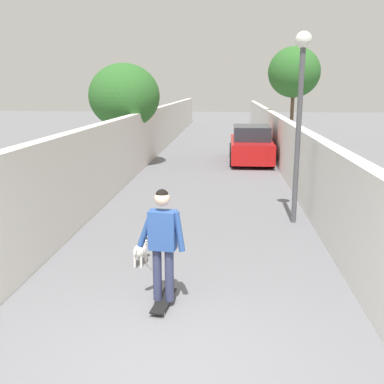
{
  "coord_description": "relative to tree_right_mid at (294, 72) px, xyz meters",
  "views": [
    {
      "loc": [
        -4.32,
        -0.65,
        3.12
      ],
      "look_at": [
        4.5,
        0.07,
        1.0
      ],
      "focal_mm": 40.88,
      "sensor_mm": 36.0,
      "label": 1
    }
  ],
  "objects": [
    {
      "name": "wall_left",
      "position": [
        -7.0,
        6.74,
        -2.78
      ],
      "size": [
        48.0,
        0.3,
        2.17
      ],
      "primitive_type": "cube",
      "color": "silver",
      "rests_on": "ground"
    },
    {
      "name": "car_near",
      "position": [
        -4.52,
        2.3,
        -3.15
      ],
      "size": [
        4.2,
        1.8,
        1.54
      ],
      "color": "#B71414",
      "rests_on": "ground"
    },
    {
      "name": "lamp_post",
      "position": [
        -13.21,
        1.7,
        -0.91
      ],
      "size": [
        0.36,
        0.36,
        4.31
      ],
      "color": "#4C4C51",
      "rests_on": "ground"
    },
    {
      "name": "skateboard",
      "position": [
        -17.5,
        4.19,
        -3.8
      ],
      "size": [
        0.82,
        0.3,
        0.08
      ],
      "color": "black",
      "rests_on": "ground"
    },
    {
      "name": "dog",
      "position": [
        -15.99,
        4.82,
        -3.59
      ],
      "size": [
        1.82,
        0.79,
        1.06
      ],
      "color": "white",
      "rests_on": "ground"
    },
    {
      "name": "ground_plane",
      "position": [
        -5.0,
        3.94,
        -3.86
      ],
      "size": [
        80.0,
        80.0,
        0.0
      ],
      "primitive_type": "plane",
      "color": "slate"
    },
    {
      "name": "person_skateboarder",
      "position": [
        -17.5,
        4.19,
        -2.8
      ],
      "size": [
        0.26,
        0.72,
        1.67
      ],
      "color": "#333859",
      "rests_on": "skateboard"
    },
    {
      "name": "tree_right_mid",
      "position": [
        0.0,
        0.0,
        0.0
      ],
      "size": [
        2.62,
        2.62,
        5.15
      ],
      "color": "brown",
      "rests_on": "ground"
    },
    {
      "name": "tree_left_far",
      "position": [
        -6.0,
        7.39,
        -1.09
      ],
      "size": [
        2.79,
        2.79,
        4.05
      ],
      "color": "#473523",
      "rests_on": "ground"
    },
    {
      "name": "fence_right",
      "position": [
        -7.0,
        1.15,
        -2.88
      ],
      "size": [
        48.0,
        0.3,
        1.96
      ],
      "primitive_type": "cube",
      "color": "white",
      "rests_on": "ground"
    }
  ]
}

